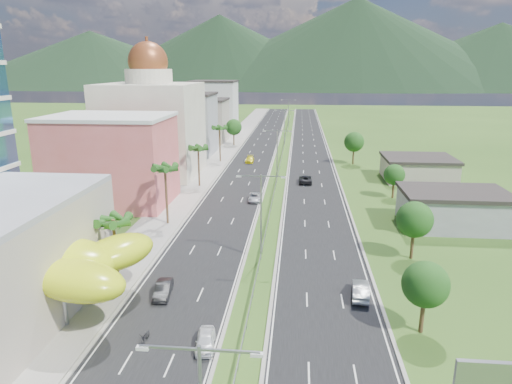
# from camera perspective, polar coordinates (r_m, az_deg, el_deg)

# --- Properties ---
(ground) EXTENTS (500.00, 500.00, 0.00)m
(ground) POSITION_cam_1_polar(r_m,az_deg,el_deg) (49.45, -0.38, -13.03)
(ground) COLOR #2D5119
(ground) RESTS_ON ground
(road_left) EXTENTS (11.00, 260.00, 0.04)m
(road_left) POSITION_cam_1_polar(r_m,az_deg,el_deg) (135.83, 0.29, 5.47)
(road_left) COLOR black
(road_left) RESTS_ON ground
(road_right) EXTENTS (11.00, 260.00, 0.04)m
(road_right) POSITION_cam_1_polar(r_m,az_deg,el_deg) (135.34, 6.65, 5.33)
(road_right) COLOR black
(road_right) RESTS_ON ground
(sidewalk_left) EXTENTS (7.00, 260.00, 0.12)m
(sidewalk_left) POSITION_cam_1_polar(r_m,az_deg,el_deg) (136.98, -3.69, 5.54)
(sidewalk_left) COLOR gray
(sidewalk_left) RESTS_ON ground
(median_guardrail) EXTENTS (0.10, 216.06, 0.76)m
(median_guardrail) POSITION_cam_1_polar(r_m,az_deg,el_deg) (117.58, 3.16, 4.17)
(median_guardrail) COLOR gray
(median_guardrail) RESTS_ON ground
(streetlight_median_b) EXTENTS (6.04, 0.25, 11.00)m
(streetlight_median_b) POSITION_cam_1_polar(r_m,az_deg,el_deg) (56.01, 0.64, -2.03)
(streetlight_median_b) COLOR gray
(streetlight_median_b) RESTS_ON ground
(streetlight_median_c) EXTENTS (6.04, 0.25, 11.00)m
(streetlight_median_c) POSITION_cam_1_polar(r_m,az_deg,el_deg) (94.85, 2.66, 5.22)
(streetlight_median_c) COLOR gray
(streetlight_median_c) RESTS_ON ground
(streetlight_median_d) EXTENTS (6.04, 0.25, 11.00)m
(streetlight_median_d) POSITION_cam_1_polar(r_m,az_deg,el_deg) (139.33, 3.59, 8.49)
(streetlight_median_d) COLOR gray
(streetlight_median_d) RESTS_ON ground
(streetlight_median_e) EXTENTS (6.04, 0.25, 11.00)m
(streetlight_median_e) POSITION_cam_1_polar(r_m,az_deg,el_deg) (184.07, 4.07, 10.17)
(streetlight_median_e) COLOR gray
(streetlight_median_e) RESTS_ON ground
(lime_canopy) EXTENTS (18.00, 15.00, 7.40)m
(lime_canopy) POSITION_cam_1_polar(r_m,az_deg,el_deg) (49.81, -24.69, -7.96)
(lime_canopy) COLOR #C4D915
(lime_canopy) RESTS_ON ground
(pink_shophouse) EXTENTS (20.00, 15.00, 15.00)m
(pink_shophouse) POSITION_cam_1_polar(r_m,az_deg,el_deg) (83.49, -17.59, 3.62)
(pink_shophouse) COLOR #D45957
(pink_shophouse) RESTS_ON ground
(domed_building) EXTENTS (20.00, 20.00, 28.70)m
(domed_building) POSITION_cam_1_polar(r_m,az_deg,el_deg) (104.17, -12.91, 8.33)
(domed_building) COLOR beige
(domed_building) RESTS_ON ground
(midrise_grey) EXTENTS (16.00, 15.00, 16.00)m
(midrise_grey) POSITION_cam_1_polar(r_m,az_deg,el_deg) (128.13, -8.93, 8.29)
(midrise_grey) COLOR gray
(midrise_grey) RESTS_ON ground
(midrise_beige) EXTENTS (16.00, 15.00, 13.00)m
(midrise_beige) POSITION_cam_1_polar(r_m,az_deg,el_deg) (149.58, -6.84, 8.79)
(midrise_beige) COLOR #A99B8B
(midrise_beige) RESTS_ON ground
(midrise_white) EXTENTS (16.00, 15.00, 18.00)m
(midrise_white) POSITION_cam_1_polar(r_m,az_deg,el_deg) (171.77, -5.25, 10.53)
(midrise_white) COLOR silver
(midrise_white) RESTS_ON ground
(shed_near) EXTENTS (15.00, 10.00, 5.00)m
(shed_near) POSITION_cam_1_polar(r_m,az_deg,el_deg) (75.22, 23.45, -2.14)
(shed_near) COLOR gray
(shed_near) RESTS_ON ground
(shed_far) EXTENTS (14.00, 12.00, 4.40)m
(shed_far) POSITION_cam_1_polar(r_m,az_deg,el_deg) (103.75, 19.58, 2.66)
(shed_far) COLOR #A99B8B
(shed_far) RESTS_ON ground
(palm_tree_b) EXTENTS (3.60, 3.60, 8.10)m
(palm_tree_b) POSITION_cam_1_polar(r_m,az_deg,el_deg) (52.11, -17.41, -3.76)
(palm_tree_b) COLOR #47301C
(palm_tree_b) RESTS_ON ground
(palm_tree_c) EXTENTS (3.60, 3.60, 9.60)m
(palm_tree_c) POSITION_cam_1_polar(r_m,az_deg,el_deg) (69.86, -11.30, 2.69)
(palm_tree_c) COLOR #47301C
(palm_tree_c) RESTS_ON ground
(palm_tree_d) EXTENTS (3.60, 3.60, 8.60)m
(palm_tree_d) POSITION_cam_1_polar(r_m,az_deg,el_deg) (91.87, -7.23, 5.28)
(palm_tree_d) COLOR #47301C
(palm_tree_d) RESTS_ON ground
(palm_tree_e) EXTENTS (3.60, 3.60, 9.40)m
(palm_tree_e) POSITION_cam_1_polar(r_m,az_deg,el_deg) (115.99, -4.57, 7.84)
(palm_tree_e) COLOR #47301C
(palm_tree_e) RESTS_ON ground
(leafy_tree_lfar) EXTENTS (4.90, 4.90, 8.05)m
(leafy_tree_lfar) POSITION_cam_1_polar(r_m,az_deg,el_deg) (140.82, -2.80, 8.10)
(leafy_tree_lfar) COLOR #47301C
(leafy_tree_lfar) RESTS_ON ground
(leafy_tree_ra) EXTENTS (4.20, 4.20, 6.90)m
(leafy_tree_ra) POSITION_cam_1_polar(r_m,az_deg,el_deg) (44.17, 20.43, -10.79)
(leafy_tree_ra) COLOR #47301C
(leafy_tree_ra) RESTS_ON ground
(leafy_tree_rb) EXTENTS (4.55, 4.55, 7.47)m
(leafy_tree_rb) POSITION_cam_1_polar(r_m,az_deg,el_deg) (60.03, 19.22, -3.29)
(leafy_tree_rb) COLOR #47301C
(leafy_tree_rb) RESTS_ON ground
(leafy_tree_rc) EXTENTS (3.85, 3.85, 6.33)m
(leafy_tree_rc) POSITION_cam_1_polar(r_m,az_deg,el_deg) (87.22, 16.91, 2.06)
(leafy_tree_rc) COLOR #47301C
(leafy_tree_rc) RESTS_ON ground
(leafy_tree_rd) EXTENTS (4.90, 4.90, 8.05)m
(leafy_tree_rd) POSITION_cam_1_polar(r_m,az_deg,el_deg) (115.47, 12.16, 6.14)
(leafy_tree_rd) COLOR #47301C
(leafy_tree_rd) RESTS_ON ground
(mountain_ridge) EXTENTS (860.00, 140.00, 90.00)m
(mountain_ridge) POSITION_cam_1_polar(r_m,az_deg,el_deg) (496.92, 12.10, 12.41)
(mountain_ridge) COLOR black
(mountain_ridge) RESTS_ON ground
(car_white_near_left) EXTENTS (2.05, 4.13, 1.35)m
(car_white_near_left) POSITION_cam_1_polar(r_m,az_deg,el_deg) (41.66, -6.34, -17.94)
(car_white_near_left) COLOR white
(car_white_near_left) RESTS_ON road_left
(car_dark_left) EXTENTS (2.04, 4.59, 1.46)m
(car_dark_left) POSITION_cam_1_polar(r_m,az_deg,el_deg) (50.36, -11.51, -11.82)
(car_dark_left) COLOR black
(car_dark_left) RESTS_ON road_left
(car_silver_mid_left) EXTENTS (2.47, 4.99, 1.36)m
(car_silver_mid_left) POSITION_cam_1_polar(r_m,az_deg,el_deg) (82.31, -0.12, -0.67)
(car_silver_mid_left) COLOR #B5B7BE
(car_silver_mid_left) RESTS_ON road_left
(car_yellow_far_left) EXTENTS (2.18, 5.07, 1.45)m
(car_yellow_far_left) POSITION_cam_1_polar(r_m,az_deg,el_deg) (115.83, -0.79, 4.10)
(car_yellow_far_left) COLOR yellow
(car_yellow_far_left) RESTS_ON road_left
(car_silver_right) EXTENTS (2.17, 5.01, 1.60)m
(car_silver_right) POSITION_cam_1_polar(r_m,az_deg,el_deg) (50.32, 12.94, -11.84)
(car_silver_right) COLOR #9D9EA4
(car_silver_right) RESTS_ON road_right
(car_dark_far_right) EXTENTS (2.66, 5.63, 1.55)m
(car_dark_far_right) POSITION_cam_1_polar(r_m,az_deg,el_deg) (95.77, 6.20, 1.61)
(car_dark_far_right) COLOR black
(car_dark_far_right) RESTS_ON road_right
(motorcycle) EXTENTS (0.65, 2.14, 1.37)m
(motorcycle) POSITION_cam_1_polar(r_m,az_deg,el_deg) (43.14, -13.68, -17.03)
(motorcycle) COLOR black
(motorcycle) RESTS_ON road_left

